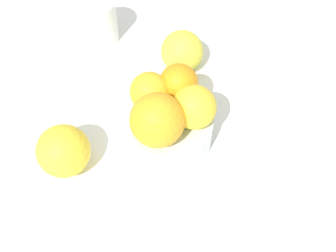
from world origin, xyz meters
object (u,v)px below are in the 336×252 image
orange_in_bowl_0 (194,107)px  orange_in_bowl_1 (148,93)px  ceramic_cup (98,21)px  orange_in_bowl_2 (179,83)px  orange_loose_0 (63,151)px  fruit_bowl (168,129)px  orange_in_bowl_3 (157,120)px  orange_loose_1 (182,52)px

orange_in_bowl_0 → orange_in_bowl_1: 7.44cm
orange_in_bowl_1 → ceramic_cup: (-9.21, -22.02, -4.38)cm
orange_in_bowl_2 → ceramic_cup: (-4.60, -24.08, -4.38)cm
orange_in_bowl_0 → orange_loose_0: 20.41cm
fruit_bowl → orange_loose_0: orange_loose_0 is taller
orange_in_bowl_0 → ceramic_cup: bearing=-103.1°
orange_in_bowl_2 → orange_loose_0: (18.44, -6.37, -4.59)cm
orange_in_bowl_1 → fruit_bowl: bearing=95.7°
orange_in_bowl_2 → orange_in_bowl_3: 8.46cm
fruit_bowl → orange_in_bowl_0: 7.33cm
orange_in_bowl_0 → orange_in_bowl_1: (2.43, -7.02, -0.28)cm
orange_in_bowl_1 → orange_loose_1: 15.70cm
fruit_bowl → ceramic_cup: 27.28cm
fruit_bowl → orange_in_bowl_3: bearing=19.7°
orange_in_bowl_1 → orange_in_bowl_2: bearing=155.9°
orange_in_bowl_1 → orange_in_bowl_0: bearing=109.1°
orange_in_bowl_2 → orange_in_bowl_3: orange_in_bowl_3 is taller
orange_in_bowl_0 → orange_in_bowl_1: orange_in_bowl_0 is taller
fruit_bowl → ceramic_cup: bearing=-108.9°
orange_in_bowl_2 → orange_in_bowl_0: bearing=66.2°
fruit_bowl → orange_loose_1: 16.37cm
orange_in_bowl_2 → ceramic_cup: 24.91cm
fruit_bowl → orange_loose_1: bearing=-146.5°
orange_loose_0 → ceramic_cup: 29.06cm
orange_loose_1 → orange_in_bowl_1: bearing=20.6°
fruit_bowl → orange_loose_0: 16.38cm
orange_in_bowl_3 → ceramic_cup: 30.26cm
orange_in_bowl_0 → orange_in_bowl_2: orange_in_bowl_0 is taller
orange_in_bowl_0 → orange_loose_0: (16.26, -11.33, -4.87)cm
fruit_bowl → orange_loose_1: orange_loose_1 is taller
orange_in_bowl_0 → orange_in_bowl_2: 5.42cm
orange_in_bowl_1 → ceramic_cup: 24.27cm
ceramic_cup → fruit_bowl: bearing=71.1°
orange_loose_1 → orange_loose_0: bearing=2.0°
orange_in_bowl_3 → orange_in_bowl_0: bearing=160.8°
orange_loose_0 → orange_in_bowl_0: bearing=145.1°
orange_in_bowl_1 → ceramic_cup: orange_in_bowl_1 is taller
orange_in_bowl_3 → ceramic_cup: orange_in_bowl_3 is taller
orange_in_bowl_0 → ceramic_cup: 30.18cm
orange_loose_1 → ceramic_cup: 17.43cm
orange_in_bowl_1 → orange_in_bowl_2: (-4.62, 2.07, -0.00)cm
orange_in_bowl_0 → orange_in_bowl_1: size_ratio=1.09×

